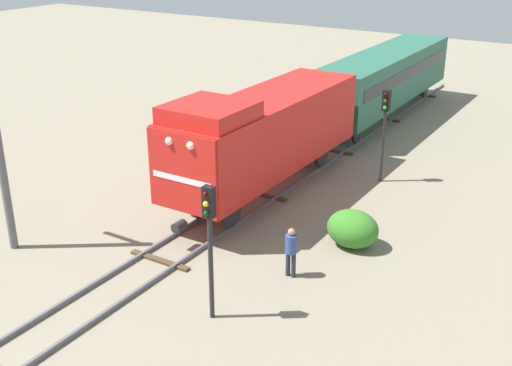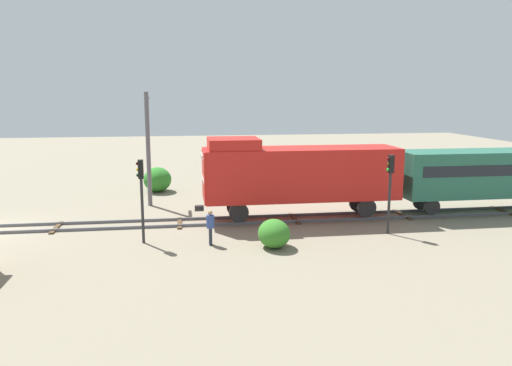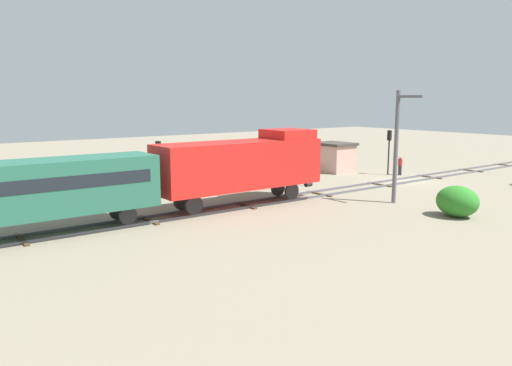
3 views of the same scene
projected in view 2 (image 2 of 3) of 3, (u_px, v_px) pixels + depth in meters
The scene contains 8 objects.
locomotive at pixel (298, 172), 28.39m from camera, with size 2.90×11.60×4.60m.
passenger_car_leading at pixel (511, 171), 30.36m from camera, with size 2.84×14.00×3.66m.
traffic_signal_mid at pixel (141, 186), 23.84m from camera, with size 0.32×0.34×4.09m.
traffic_signal_far at pixel (390, 179), 25.45m from camera, with size 0.32×0.34×4.11m.
worker_by_signal at pixel (210, 225), 23.86m from camera, with size 0.38×0.38×1.70m.
catenary_mast at pixel (148, 146), 31.88m from camera, with size 1.94×0.28×7.30m.
bush_mid at pixel (157, 179), 36.96m from camera, with size 2.49×2.04×1.81m, color #2C7A26.
bush_far at pixel (274, 234), 23.53m from camera, with size 1.85×1.52×1.35m, color #367B26.
Camera 2 is at (27.40, 10.16, 7.19)m, focal length 35.00 mm.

